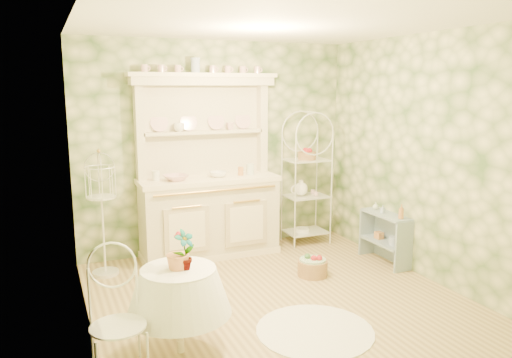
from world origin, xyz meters
name	(u,v)px	position (x,y,z in m)	size (l,w,h in m)	color
floor	(275,297)	(0.00, 0.00, 0.00)	(3.60, 3.60, 0.00)	tan
ceiling	(277,24)	(0.00, 0.00, 2.70)	(3.60, 3.60, 0.00)	white
wall_left	(82,181)	(-1.80, 0.00, 1.35)	(3.60, 3.60, 0.00)	beige
wall_right	(422,157)	(1.80, 0.00, 1.35)	(3.60, 3.60, 0.00)	beige
wall_back	(216,147)	(0.00, 1.80, 1.35)	(3.60, 3.60, 0.00)	beige
wall_front	(396,208)	(0.00, -1.80, 1.35)	(3.60, 3.60, 0.00)	beige
kitchen_dresser	(209,167)	(-0.20, 1.52, 1.15)	(1.87, 0.61, 2.29)	beige
bakers_rack	(307,174)	(1.18, 1.51, 0.96)	(0.60, 0.43, 1.91)	white
side_shelf	(385,237)	(1.68, 0.41, 0.32)	(0.27, 0.74, 0.63)	#8CA2B2
round_table	(180,309)	(-1.17, -0.65, 0.37)	(0.68, 0.68, 0.74)	white
cafe_chair	(118,320)	(-1.68, -0.92, 0.50)	(0.45, 0.45, 1.00)	white
birdcage_stand	(102,211)	(-1.52, 1.35, 0.75)	(0.35, 0.35, 1.50)	white
floor_basket	(312,266)	(0.65, 0.38, 0.11)	(0.35, 0.35, 0.23)	#AA8052
lace_rug	(315,330)	(0.01, -0.78, 0.00)	(1.05, 1.05, 0.01)	white
bowl_floral	(176,180)	(-0.63, 1.48, 1.02)	(0.29, 0.29, 0.07)	white
bowl_white	(218,176)	(-0.08, 1.50, 1.02)	(0.22, 0.22, 0.07)	white
cup_left	(179,129)	(-0.52, 1.68, 1.61)	(0.13, 0.13, 0.11)	white
cup_right	(230,127)	(0.15, 1.67, 1.61)	(0.10, 0.10, 0.10)	white
potted_geranium	(185,253)	(-1.12, -0.70, 0.85)	(0.17, 0.12, 0.32)	#3F7238
bottle_amber	(401,213)	(1.68, 0.15, 0.68)	(0.07, 0.07, 0.17)	#BE7C41
bottle_blue	(383,210)	(1.66, 0.46, 0.65)	(0.05, 0.05, 0.10)	#A6BADC
bottle_glass	(375,207)	(1.68, 0.63, 0.65)	(0.07, 0.07, 0.10)	silver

